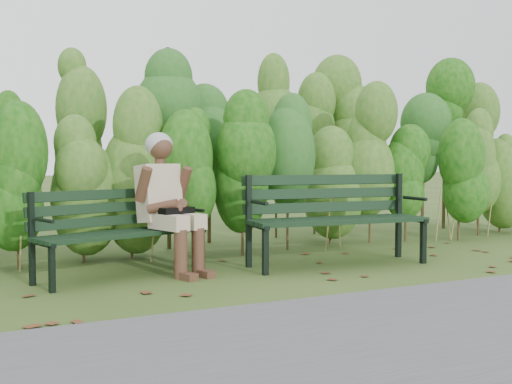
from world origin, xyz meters
name	(u,v)px	position (x,y,z in m)	size (l,w,h in m)	color
ground	(273,276)	(0.00, 0.00, 0.00)	(80.00, 80.00, 0.00)	#304818
footpath	(446,341)	(0.00, -2.20, 0.01)	(60.00, 2.50, 0.01)	#474749
hedge_band	(201,143)	(0.00, 1.86, 1.26)	(11.04, 1.67, 2.42)	#47381E
leaf_litter	(276,281)	(-0.08, -0.21, 0.00)	(5.82, 2.16, 0.01)	brown
bench_left	(118,225)	(-1.26, 0.63, 0.46)	(1.66, 0.97, 0.79)	black
bench_right	(333,211)	(0.85, 0.32, 0.54)	(1.86, 0.73, 0.91)	black
seated_woman	(167,196)	(-0.80, 0.60, 0.72)	(0.62, 0.87, 1.32)	#C1AD8D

